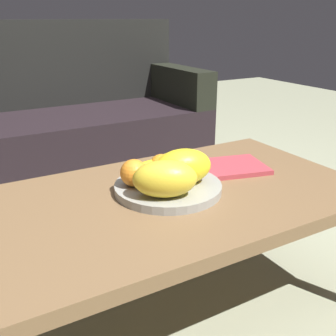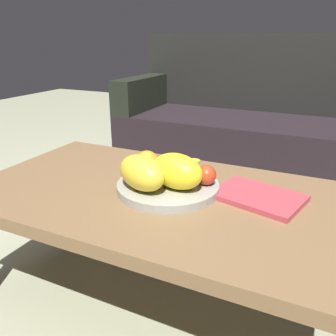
{
  "view_description": "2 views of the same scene",
  "coord_description": "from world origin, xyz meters",
  "px_view_note": "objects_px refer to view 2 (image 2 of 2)",
  "views": [
    {
      "loc": [
        -0.53,
        -0.94,
        0.92
      ],
      "look_at": [
        0.02,
        0.02,
        0.5
      ],
      "focal_mm": 42.77,
      "sensor_mm": 36.0,
      "label": 1
    },
    {
      "loc": [
        0.44,
        -0.88,
        0.88
      ],
      "look_at": [
        0.02,
        0.02,
        0.5
      ],
      "focal_mm": 36.66,
      "sensor_mm": 36.0,
      "label": 2
    }
  ],
  "objects_px": {
    "magazine": "(258,197)",
    "orange_left": "(147,163)",
    "melon_smaller_beside": "(176,171)",
    "banana_bunch": "(178,169)",
    "orange_front": "(177,167)",
    "fruit_bowl": "(168,186)",
    "melon_large_front": "(142,173)",
    "apple_left": "(206,175)",
    "couch": "(254,130)",
    "coffee_table": "(160,204)"
  },
  "relations": [
    {
      "from": "fruit_bowl",
      "to": "melon_large_front",
      "type": "distance_m",
      "value": 0.11
    },
    {
      "from": "banana_bunch",
      "to": "fruit_bowl",
      "type": "bearing_deg",
      "value": -101.27
    },
    {
      "from": "melon_smaller_beside",
      "to": "banana_bunch",
      "type": "distance_m",
      "value": 0.09
    },
    {
      "from": "coffee_table",
      "to": "apple_left",
      "type": "bearing_deg",
      "value": 24.78
    },
    {
      "from": "apple_left",
      "to": "banana_bunch",
      "type": "relative_size",
      "value": 0.39
    },
    {
      "from": "melon_large_front",
      "to": "melon_smaller_beside",
      "type": "height_order",
      "value": "melon_smaller_beside"
    },
    {
      "from": "orange_front",
      "to": "orange_left",
      "type": "xyz_separation_m",
      "value": [
        -0.1,
        -0.02,
        0.0
      ]
    },
    {
      "from": "melon_smaller_beside",
      "to": "orange_left",
      "type": "distance_m",
      "value": 0.15
    },
    {
      "from": "couch",
      "to": "melon_smaller_beside",
      "type": "distance_m",
      "value": 1.36
    },
    {
      "from": "couch",
      "to": "magazine",
      "type": "distance_m",
      "value": 1.3
    },
    {
      "from": "coffee_table",
      "to": "fruit_bowl",
      "type": "bearing_deg",
      "value": 49.1
    },
    {
      "from": "melon_smaller_beside",
      "to": "apple_left",
      "type": "relative_size",
      "value": 2.72
    },
    {
      "from": "orange_front",
      "to": "banana_bunch",
      "type": "xyz_separation_m",
      "value": [
        0.0,
        0.0,
        -0.01
      ]
    },
    {
      "from": "orange_front",
      "to": "apple_left",
      "type": "bearing_deg",
      "value": -8.15
    },
    {
      "from": "melon_large_front",
      "to": "magazine",
      "type": "distance_m",
      "value": 0.36
    },
    {
      "from": "couch",
      "to": "orange_front",
      "type": "bearing_deg",
      "value": -90.03
    },
    {
      "from": "couch",
      "to": "melon_large_front",
      "type": "bearing_deg",
      "value": -92.45
    },
    {
      "from": "coffee_table",
      "to": "fruit_bowl",
      "type": "distance_m",
      "value": 0.06
    },
    {
      "from": "magazine",
      "to": "coffee_table",
      "type": "bearing_deg",
      "value": -150.59
    },
    {
      "from": "orange_front",
      "to": "magazine",
      "type": "relative_size",
      "value": 0.3
    },
    {
      "from": "melon_smaller_beside",
      "to": "orange_front",
      "type": "distance_m",
      "value": 0.09
    },
    {
      "from": "melon_large_front",
      "to": "apple_left",
      "type": "bearing_deg",
      "value": 34.31
    },
    {
      "from": "coffee_table",
      "to": "magazine",
      "type": "distance_m",
      "value": 0.31
    },
    {
      "from": "couch",
      "to": "orange_left",
      "type": "relative_size",
      "value": 20.89
    },
    {
      "from": "coffee_table",
      "to": "melon_smaller_beside",
      "type": "height_order",
      "value": "melon_smaller_beside"
    },
    {
      "from": "melon_large_front",
      "to": "fruit_bowl",
      "type": "bearing_deg",
      "value": 54.63
    },
    {
      "from": "apple_left",
      "to": "magazine",
      "type": "xyz_separation_m",
      "value": [
        0.16,
        0.02,
        -0.05
      ]
    },
    {
      "from": "apple_left",
      "to": "banana_bunch",
      "type": "xyz_separation_m",
      "value": [
        -0.1,
        0.02,
        -0.0
      ]
    },
    {
      "from": "fruit_bowl",
      "to": "orange_front",
      "type": "xyz_separation_m",
      "value": [
        0.01,
        0.05,
        0.05
      ]
    },
    {
      "from": "melon_smaller_beside",
      "to": "magazine",
      "type": "bearing_deg",
      "value": 19.26
    },
    {
      "from": "couch",
      "to": "melon_smaller_beside",
      "type": "bearing_deg",
      "value": -88.67
    },
    {
      "from": "fruit_bowl",
      "to": "banana_bunch",
      "type": "relative_size",
      "value": 1.97
    },
    {
      "from": "fruit_bowl",
      "to": "apple_left",
      "type": "relative_size",
      "value": 5.1
    },
    {
      "from": "couch",
      "to": "melon_large_front",
      "type": "xyz_separation_m",
      "value": [
        -0.06,
        -1.39,
        0.19
      ]
    },
    {
      "from": "orange_left",
      "to": "magazine",
      "type": "distance_m",
      "value": 0.37
    },
    {
      "from": "couch",
      "to": "melon_smaller_beside",
      "type": "height_order",
      "value": "couch"
    },
    {
      "from": "banana_bunch",
      "to": "orange_left",
      "type": "bearing_deg",
      "value": -170.01
    },
    {
      "from": "coffee_table",
      "to": "couch",
      "type": "bearing_deg",
      "value": 88.87
    },
    {
      "from": "orange_front",
      "to": "magazine",
      "type": "height_order",
      "value": "orange_front"
    },
    {
      "from": "coffee_table",
      "to": "banana_bunch",
      "type": "xyz_separation_m",
      "value": [
        0.03,
        0.08,
        0.1
      ]
    },
    {
      "from": "melon_smaller_beside",
      "to": "banana_bunch",
      "type": "bearing_deg",
      "value": 109.27
    },
    {
      "from": "melon_smaller_beside",
      "to": "apple_left",
      "type": "distance_m",
      "value": 0.1
    },
    {
      "from": "magazine",
      "to": "orange_left",
      "type": "bearing_deg",
      "value": -162.51
    },
    {
      "from": "orange_left",
      "to": "apple_left",
      "type": "height_order",
      "value": "orange_left"
    },
    {
      "from": "melon_smaller_beside",
      "to": "apple_left",
      "type": "bearing_deg",
      "value": 41.11
    },
    {
      "from": "coffee_table",
      "to": "orange_left",
      "type": "distance_m",
      "value": 0.14
    },
    {
      "from": "coffee_table",
      "to": "magazine",
      "type": "bearing_deg",
      "value": 15.04
    },
    {
      "from": "orange_left",
      "to": "apple_left",
      "type": "bearing_deg",
      "value": 0.59
    },
    {
      "from": "fruit_bowl",
      "to": "melon_large_front",
      "type": "height_order",
      "value": "melon_large_front"
    },
    {
      "from": "coffee_table",
      "to": "magazine",
      "type": "relative_size",
      "value": 4.84
    }
  ]
}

